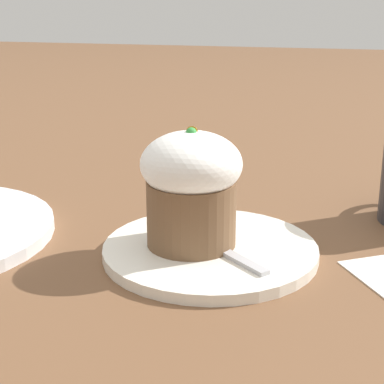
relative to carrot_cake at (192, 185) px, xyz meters
name	(u,v)px	position (x,y,z in m)	size (l,w,h in m)	color
ground_plane	(210,256)	(0.00, -0.02, -0.07)	(4.00, 4.00, 0.00)	brown
dessert_plate	(210,250)	(0.00, -0.02, -0.06)	(0.20, 0.20, 0.01)	white
carrot_cake	(192,185)	(0.00, 0.00, 0.00)	(0.09, 0.09, 0.11)	brown
spoon	(211,243)	(-0.01, -0.02, -0.05)	(0.09, 0.10, 0.01)	#B7B7BC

